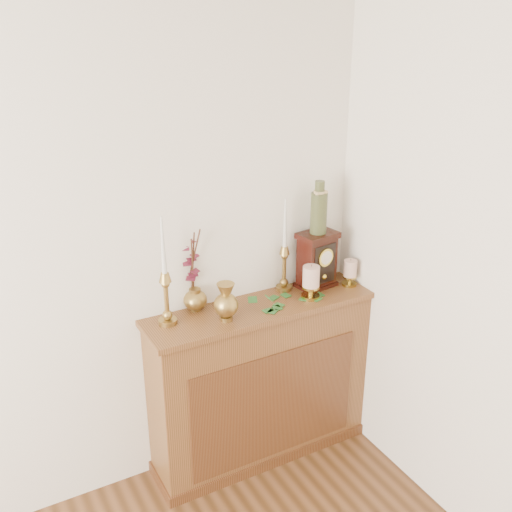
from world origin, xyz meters
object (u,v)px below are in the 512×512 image
candlestick_left (166,290)px  mantel_clock (317,260)px  candlestick_center (284,261)px  ginger_jar (192,272)px  bud_vase (226,302)px  ceramic_vase (319,210)px

candlestick_left → mantel_clock: size_ratio=1.76×
candlestick_left → candlestick_center: 0.69m
candlestick_center → mantel_clock: (0.18, -0.05, -0.02)m
mantel_clock → ginger_jar: bearing=164.3°
candlestick_center → ginger_jar: bearing=175.4°
bud_vase → candlestick_left: bearing=157.8°
candlestick_left → ceramic_vase: size_ratio=1.94×
mantel_clock → ceramic_vase: (-0.00, 0.00, 0.28)m
bud_vase → mantel_clock: 0.61m
bud_vase → ginger_jar: ginger_jar is taller
candlestick_left → bud_vase: candlestick_left is taller
candlestick_center → ceramic_vase: 0.32m
mantel_clock → ceramic_vase: bearing=90.0°
ginger_jar → mantel_clock: bearing=-7.2°
candlestick_center → ginger_jar: candlestick_center is taller
bud_vase → mantel_clock: size_ratio=0.63×
candlestick_center → mantel_clock: 0.18m
candlestick_left → mantel_clock: (0.86, 0.01, -0.03)m
candlestick_left → mantel_clock: 0.86m
candlestick_left → bud_vase: 0.29m
ginger_jar → ceramic_vase: ceramic_vase is taller
bud_vase → ceramic_vase: ceramic_vase is taller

